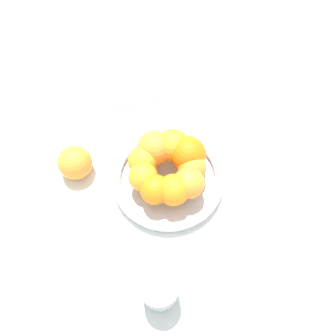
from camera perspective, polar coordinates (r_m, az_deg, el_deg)
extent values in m
plane|color=silver|center=(0.79, 0.00, -2.36)|extent=(4.00, 4.00, 0.00)
cylinder|color=silver|center=(0.78, 0.00, -2.15)|extent=(0.25, 0.25, 0.01)
torus|color=silver|center=(0.76, 0.00, -1.61)|extent=(0.26, 0.26, 0.02)
sphere|color=orange|center=(0.70, -2.27, -3.76)|extent=(0.07, 0.07, 0.07)
sphere|color=orange|center=(0.70, 0.98, -3.83)|extent=(0.07, 0.07, 0.07)
sphere|color=orange|center=(0.71, 3.63, -2.62)|extent=(0.07, 0.07, 0.07)
sphere|color=orange|center=(0.73, 4.19, 0.15)|extent=(0.07, 0.07, 0.07)
sphere|color=orange|center=(0.74, 3.28, 2.74)|extent=(0.08, 0.08, 0.08)
sphere|color=orange|center=(0.75, 0.87, 3.95)|extent=(0.08, 0.08, 0.08)
sphere|color=orange|center=(0.74, -2.34, 3.55)|extent=(0.08, 0.08, 0.08)
sphere|color=orange|center=(0.74, -4.41, 1.18)|extent=(0.07, 0.07, 0.07)
sphere|color=orange|center=(0.72, -4.34, -1.55)|extent=(0.07, 0.07, 0.07)
sphere|color=orange|center=(0.79, -15.88, 0.92)|extent=(0.08, 0.08, 0.08)
cylinder|color=silver|center=(0.66, -1.48, -20.33)|extent=(0.07, 0.07, 0.10)
cube|color=beige|center=(0.96, -6.84, 14.28)|extent=(0.21, 0.21, 0.01)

